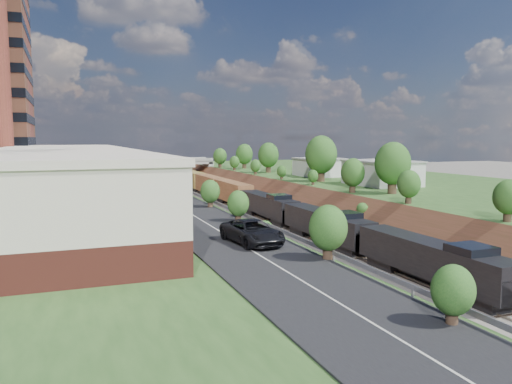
% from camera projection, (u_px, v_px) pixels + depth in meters
% --- Properties ---
extents(platform_left, '(44.00, 180.00, 5.00)m').
position_uv_depth(platform_left, '(30.00, 210.00, 74.56)').
color(platform_left, '#2E5221').
rests_on(platform_left, ground).
extents(platform_right, '(44.00, 180.00, 5.00)m').
position_uv_depth(platform_right, '(398.00, 192.00, 97.97)').
color(platform_right, '#2E5221').
rests_on(platform_right, ground).
extents(embankment_left, '(10.00, 180.00, 10.00)m').
position_uv_depth(embankment_left, '(176.00, 218.00, 82.63)').
color(embankment_left, brown).
rests_on(embankment_left, ground).
extents(embankment_right, '(10.00, 180.00, 10.00)m').
position_uv_depth(embankment_right, '(296.00, 211.00, 90.44)').
color(embankment_right, brown).
rests_on(embankment_right, ground).
extents(rail_left_track, '(1.58, 180.00, 0.18)m').
position_uv_depth(rail_left_track, '(225.00, 214.00, 85.60)').
color(rail_left_track, gray).
rests_on(rail_left_track, ground).
extents(rail_right_track, '(1.58, 180.00, 0.18)m').
position_uv_depth(rail_right_track, '(253.00, 213.00, 87.45)').
color(rail_right_track, gray).
rests_on(rail_right_track, ground).
extents(road, '(8.00, 180.00, 0.10)m').
position_uv_depth(road, '(148.00, 188.00, 80.49)').
color(road, black).
rests_on(road, platform_left).
extents(guardrail, '(0.10, 171.00, 0.70)m').
position_uv_depth(guardrail, '(173.00, 185.00, 81.71)').
color(guardrail, '#99999E').
rests_on(guardrail, platform_left).
extents(commercial_building, '(14.30, 62.30, 7.00)m').
position_uv_depth(commercial_building, '(64.00, 180.00, 55.25)').
color(commercial_building, brown).
rests_on(commercial_building, platform_left).
extents(overpass, '(24.50, 8.30, 7.40)m').
position_uv_depth(overpass, '(169.00, 167.00, 143.59)').
color(overpass, gray).
rests_on(overpass, ground).
extents(white_building_near, '(9.00, 12.00, 4.00)m').
position_uv_depth(white_building_near, '(381.00, 174.00, 86.68)').
color(white_building_near, silver).
rests_on(white_building_near, platform_right).
extents(white_building_far, '(8.00, 10.00, 3.60)m').
position_uv_depth(white_building_far, '(319.00, 168.00, 106.96)').
color(white_building_far, silver).
rests_on(white_building_far, platform_right).
extents(tree_right_large, '(5.25, 5.25, 7.61)m').
position_uv_depth(tree_right_large, '(393.00, 164.00, 72.98)').
color(tree_right_large, '#473323').
rests_on(tree_right_large, platform_right).
extents(tree_left_crest, '(2.45, 2.45, 3.55)m').
position_uv_depth(tree_left_crest, '(259.00, 207.00, 44.44)').
color(tree_left_crest, '#473323').
rests_on(tree_left_crest, platform_left).
extents(freight_train, '(3.07, 123.84, 4.59)m').
position_uv_depth(freight_train, '(236.00, 193.00, 95.70)').
color(freight_train, black).
rests_on(freight_train, ground).
extents(suv, '(3.75, 6.83, 1.81)m').
position_uv_depth(suv, '(252.00, 232.00, 38.24)').
color(suv, black).
rests_on(suv, road).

